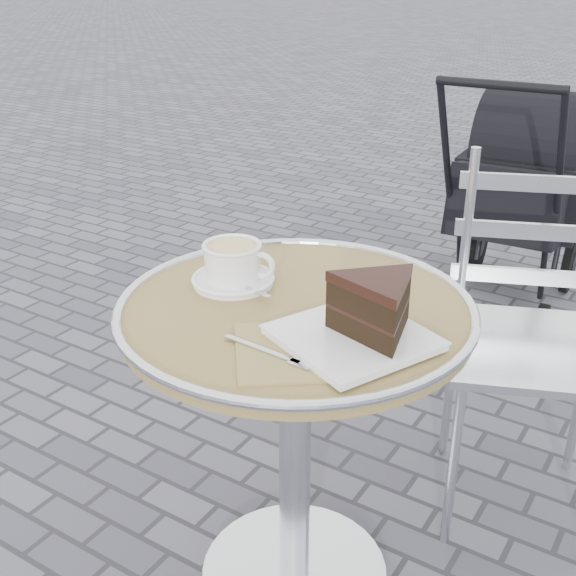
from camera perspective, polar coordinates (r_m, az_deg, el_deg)
The scene contains 5 objects.
cafe_table at distance 1.51m, azimuth 0.58°, elevation -6.97°, with size 0.72×0.72×0.74m.
cappuccino_set at distance 1.52m, azimuth -4.31°, elevation 1.74°, with size 0.20×0.17×0.09m.
cake_plate_set at distance 1.28m, azimuth 6.44°, elevation -2.02°, with size 0.39×0.39×0.13m.
bistro_chair at distance 1.93m, azimuth 18.92°, elevation -0.64°, with size 0.55×0.55×0.93m.
baby_stroller at distance 3.11m, azimuth 17.86°, elevation 6.63°, with size 0.50×0.99×1.01m.
Camera 1 is at (0.67, -1.09, 1.37)m, focal length 45.00 mm.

